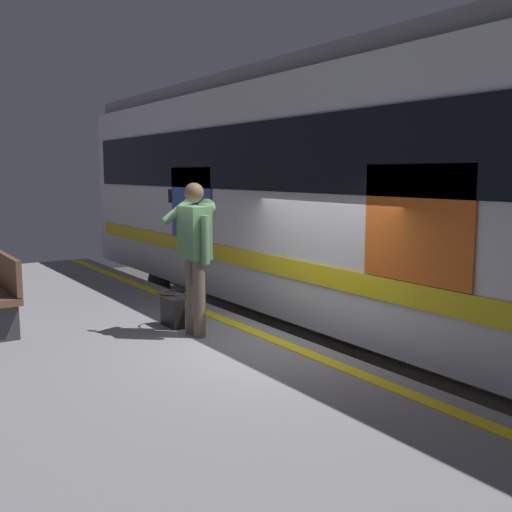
{
  "coord_description": "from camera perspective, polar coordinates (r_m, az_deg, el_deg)",
  "views": [
    {
      "loc": [
        -5.35,
        4.03,
        2.83
      ],
      "look_at": [
        0.3,
        0.3,
        1.89
      ],
      "focal_mm": 42.2,
      "sensor_mm": 36.0,
      "label": 1
    }
  ],
  "objects": [
    {
      "name": "safety_line",
      "position": [
        6.77,
        1.43,
        -7.83
      ],
      "size": [
        14.47,
        0.16,
        0.01
      ],
      "primitive_type": "cube",
      "color": "yellow",
      "rests_on": "platform"
    },
    {
      "name": "ground_plane",
      "position": [
        7.27,
        3.41,
        -15.04
      ],
      "size": [
        23.67,
        23.67,
        0.0
      ],
      "primitive_type": "plane",
      "color": "#4C4742"
    },
    {
      "name": "track_rail_far",
      "position": [
        8.95,
        17.13,
        -10.35
      ],
      "size": [
        19.2,
        0.08,
        0.16
      ],
      "primitive_type": "cube",
      "color": "slate",
      "rests_on": "ground"
    },
    {
      "name": "handbag",
      "position": [
        7.33,
        -7.92,
        -5.1
      ],
      "size": [
        0.38,
        0.35,
        0.42
      ],
      "color": "black",
      "rests_on": "platform"
    },
    {
      "name": "passenger",
      "position": [
        6.77,
        -5.77,
        0.95
      ],
      "size": [
        0.57,
        0.55,
        1.73
      ],
      "color": "brown",
      "rests_on": "platform"
    },
    {
      "name": "track_rail_near",
      "position": [
        7.95,
        10.36,
        -12.48
      ],
      "size": [
        19.2,
        0.08,
        0.16
      ],
      "primitive_type": "cube",
      "color": "slate",
      "rests_on": "ground"
    },
    {
      "name": "platform",
      "position": [
        6.03,
        -16.75,
        -15.24
      ],
      "size": [
        14.77,
        5.02,
        0.99
      ],
      "primitive_type": "cube",
      "color": "gray",
      "rests_on": "ground"
    },
    {
      "name": "train_carriage",
      "position": [
        8.62,
        9.94,
        6.29
      ],
      "size": [
        13.36,
        2.97,
        4.13
      ],
      "color": "silver",
      "rests_on": "ground"
    }
  ]
}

